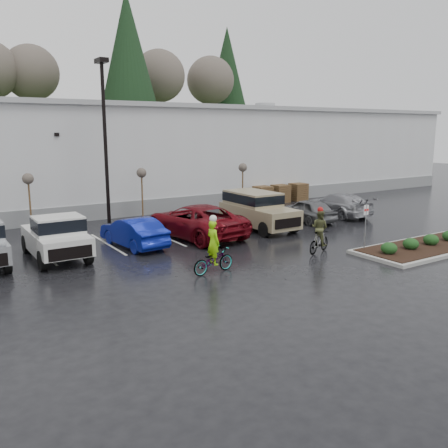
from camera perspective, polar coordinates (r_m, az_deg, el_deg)
ground at (r=19.72m, az=9.60°, el=-5.00°), size 120.00×120.00×0.00m
warehouse at (r=38.18m, az=-13.17°, el=8.27°), size 60.50×15.50×7.20m
wooded_ridge at (r=60.36m, az=-20.63°, el=8.25°), size 80.00×25.00×6.00m
lamppost at (r=27.39m, az=-14.18°, el=11.40°), size 0.50×1.00×9.22m
sapling_west at (r=27.49m, az=-22.49°, el=4.70°), size 0.60×0.60×3.20m
sapling_mid at (r=29.34m, az=-9.89°, el=5.76°), size 0.60×0.60×3.20m
sapling_east at (r=32.97m, az=2.27°, el=6.51°), size 0.60×0.60×3.20m
pallet_stack_a at (r=35.47m, az=4.63°, el=3.49°), size 1.20×1.20×1.35m
pallet_stack_b at (r=36.52m, az=6.76°, el=3.67°), size 1.20×1.20×1.35m
pallet_stack_c at (r=37.68m, az=8.88°, el=3.85°), size 1.20×1.20×1.35m
curb_island at (r=24.29m, az=23.58°, el=-2.52°), size 8.00×3.00×0.15m
mulch_bed at (r=24.27m, az=23.60°, el=-2.30°), size 7.60×2.60×0.04m
shrub_a at (r=21.82m, az=19.24°, el=-2.77°), size 0.70×0.70×0.52m
shrub_b at (r=23.00m, az=21.56°, el=-2.23°), size 0.70×0.70×0.52m
shrub_c at (r=24.21m, az=23.64°, el=-1.74°), size 0.70×0.70×0.52m
fire_lane_sign at (r=22.20m, az=16.66°, el=0.25°), size 0.30×0.05×2.20m
pickup_white at (r=21.84m, az=-19.77°, el=-1.27°), size 2.10×5.20×1.96m
car_blue at (r=22.87m, az=-10.83°, el=-0.95°), size 1.98×4.43×1.41m
car_red at (r=24.47m, az=-3.47°, el=0.40°), size 3.61×6.49×1.72m
suv_tan at (r=26.47m, az=4.21°, el=1.60°), size 2.20×5.10×2.06m
car_grey at (r=29.05m, az=10.01°, el=1.66°), size 1.94×4.21×1.40m
car_far_silver at (r=31.45m, az=13.54°, el=2.32°), size 2.49×5.23×1.47m
cyclist_hivis at (r=18.35m, az=-1.30°, el=-3.77°), size 1.96×0.90×2.29m
cyclist_olive at (r=21.75m, az=11.39°, el=-1.40°), size 1.69×0.96×2.10m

